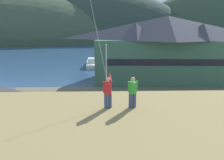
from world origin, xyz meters
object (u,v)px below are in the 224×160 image
(parked_car_front_row_end, at_px, (125,124))
(parked_car_back_row_right, at_px, (190,125))
(parked_car_mid_row_near, at_px, (198,106))
(parked_car_lone_by_shed, at_px, (66,126))
(person_companion, at_px, (133,91))
(person_kite_flyer, at_px, (108,91))
(parked_car_back_row_left, at_px, (76,103))
(wharf_dock, at_px, (107,66))
(moored_boat_outer_mooring, at_px, (120,66))
(parked_car_corner_spot, at_px, (127,102))
(harbor_lodge, at_px, (166,47))
(moored_boat_wharfside, at_px, (92,64))
(parking_light_pole, at_px, (106,70))

(parked_car_front_row_end, distance_m, parked_car_back_row_right, 6.48)
(parked_car_mid_row_near, bearing_deg, parked_car_lone_by_shed, -161.61)
(parked_car_front_row_end, relative_size, person_companion, 2.46)
(person_kite_flyer, bearing_deg, parked_car_back_row_left, 104.44)
(wharf_dock, height_order, moored_boat_outer_mooring, moored_boat_outer_mooring)
(parked_car_corner_spot, bearing_deg, parked_car_back_row_right, -49.28)
(harbor_lodge, xyz_separation_m, person_kite_flyer, (-10.98, -29.29, 1.20))
(moored_boat_wharfside, bearing_deg, moored_boat_outer_mooring, -22.58)
(parked_car_back_row_left, xyz_separation_m, parked_car_back_row_right, (12.11, -6.26, 0.00))
(parked_car_back_row_right, bearing_deg, parked_car_front_row_end, 177.84)
(parked_car_back_row_right, bearing_deg, parked_car_back_row_left, 152.65)
(parked_car_lone_by_shed, bearing_deg, person_kite_flyer, -64.74)
(moored_boat_outer_mooring, distance_m, parked_car_back_row_left, 25.89)
(moored_boat_outer_mooring, bearing_deg, parked_car_lone_by_shed, -103.27)
(parked_car_mid_row_near, height_order, parking_light_pole, parking_light_pole)
(wharf_dock, height_order, person_companion, person_companion)
(parked_car_mid_row_near, height_order, person_kite_flyer, person_kite_flyer)
(moored_boat_outer_mooring, relative_size, parked_car_back_row_left, 1.39)
(parked_car_corner_spot, bearing_deg, parked_car_front_row_end, -96.46)
(harbor_lodge, relative_size, wharf_dock, 1.92)
(wharf_dock, relative_size, person_companion, 8.25)
(parked_car_corner_spot, relative_size, parked_car_front_row_end, 1.01)
(moored_boat_wharfside, height_order, parked_car_corner_spot, moored_boat_wharfside)
(wharf_dock, relative_size, moored_boat_wharfside, 1.82)
(parked_car_back_row_left, distance_m, person_companion, 17.02)
(parked_car_mid_row_near, xyz_separation_m, parked_car_lone_by_shed, (-15.14, -5.03, 0.00))
(parked_car_back_row_left, bearing_deg, moored_boat_outer_mooring, 74.02)
(parked_car_lone_by_shed, xyz_separation_m, parked_car_back_row_right, (12.34, 0.03, 0.00))
(moored_boat_wharfside, height_order, parked_car_back_row_left, moored_boat_wharfside)
(parked_car_back_row_right, xyz_separation_m, person_companion, (-6.91, -8.64, 6.37))
(moored_boat_outer_mooring, distance_m, person_companion, 40.40)
(moored_boat_outer_mooring, bearing_deg, wharf_dock, 146.13)
(moored_boat_wharfside, relative_size, parked_car_corner_spot, 1.82)
(parked_car_corner_spot, bearing_deg, person_kite_flyer, -99.33)
(person_kite_flyer, distance_m, person_companion, 1.35)
(harbor_lodge, relative_size, parked_car_back_row_left, 6.37)
(parked_car_back_row_left, xyz_separation_m, person_kite_flyer, (3.84, -14.92, 6.39))
(parked_car_mid_row_near, xyz_separation_m, parked_car_front_row_end, (-9.28, -4.76, 0.00))
(person_companion, bearing_deg, parked_car_corner_spot, 85.65)
(parked_car_lone_by_shed, height_order, parking_light_pole, parking_light_pole)
(harbor_lodge, height_order, parked_car_front_row_end, harbor_lodge)
(moored_boat_outer_mooring, bearing_deg, parked_car_corner_spot, -91.78)
(parked_car_corner_spot, height_order, parked_car_lone_by_shed, same)
(parked_car_front_row_end, distance_m, parked_car_lone_by_shed, 5.87)
(parked_car_front_row_end, bearing_deg, parked_car_mid_row_near, 27.15)
(wharf_dock, xyz_separation_m, parking_light_pole, (-0.09, -23.76, 4.26))
(parking_light_pole, bearing_deg, harbor_lodge, 45.10)
(parked_car_corner_spot, bearing_deg, parking_light_pole, 131.63)
(parked_car_back_row_right, bearing_deg, wharf_dock, 103.86)
(parked_car_lone_by_shed, bearing_deg, parked_car_front_row_end, 2.69)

